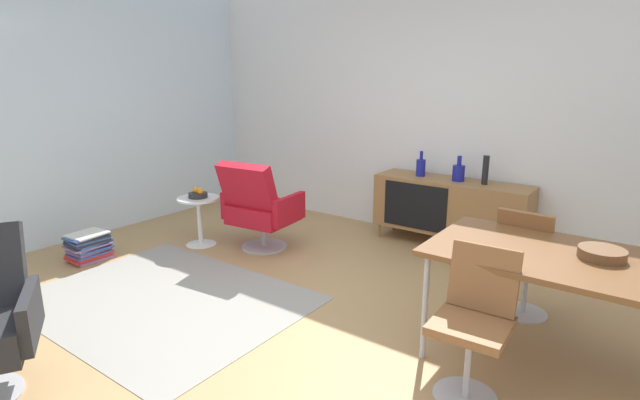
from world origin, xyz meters
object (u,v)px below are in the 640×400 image
Objects in this scene: vase_ceramic_small at (485,170)px; dining_table at (569,263)px; sideboard at (450,206)px; fruit_bowl at (198,194)px; vase_cobalt at (421,167)px; wooden_bowl_on_table at (602,254)px; dining_chair_back_left at (526,258)px; lounge_chair_red at (259,206)px; dining_chair_front_left at (475,318)px; side_table_round at (199,216)px; magazine_stack at (89,247)px; vase_sculptural_dark at (459,172)px.

dining_table is (1.06, -1.71, -0.17)m from vase_ceramic_small.
sideboard is 8.00× the size of fruit_bowl.
wooden_bowl_on_table is at bearing -40.73° from vase_cobalt.
sideboard is at bearing -0.31° from vase_cobalt.
dining_chair_back_left is 0.90× the size of lounge_chair_red.
dining_chair_back_left is 2.60m from lounge_chair_red.
dining_table is 3.57m from fruit_bowl.
wooden_bowl_on_table is 0.30× the size of dining_chair_front_left.
lounge_chair_red is 0.69m from side_table_round.
fruit_bowl is at bearing 176.84° from dining_table.
magazine_stack is at bearing -119.27° from fruit_bowl.
vase_ceramic_small is 2.29m from lounge_chair_red.
dining_chair_front_left is (-0.51, -0.64, -0.30)m from wooden_bowl_on_table.
vase_ceramic_small is at bearing 107.35° from dining_chair_front_left.
fruit_bowl is (-2.23, -1.52, -0.25)m from vase_sculptural_dark.
vase_cobalt is 2.42m from side_table_round.
vase_sculptural_dark is 1.55m from dining_chair_back_left.
dining_table is 4.00× the size of magazine_stack.
vase_cobalt is 1.04× the size of vase_sculptural_dark.
vase_cobalt reaches higher than dining_chair_back_left.
fruit_bowl is at bearing -156.40° from lounge_chair_red.
fruit_bowl is (-2.17, -1.52, 0.12)m from sideboard.
vase_ceramic_small is 1.44× the size of fruit_bowl.
dining_chair_front_left is at bearing -89.96° from dining_chair_back_left.
dining_chair_back_left reaches higher than sideboard.
lounge_chair_red reaches higher than dining_table.
wooden_bowl_on_table is at bearing 51.48° from dining_chair_front_left.
wooden_bowl_on_table is at bearing -1.83° from side_table_round.
side_table_round is at bearing -148.74° from vase_ceramic_small.
vase_sculptural_dark reaches higher than sideboard.
vase_sculptural_dark is 0.30× the size of dining_chair_back_left.
vase_ceramic_small reaches higher than side_table_round.
vase_ceramic_small reaches higher than dining_chair_front_left.
dining_table is 4.20m from magazine_stack.
lounge_chair_red reaches higher than magazine_stack.
magazine_stack is at bearing -133.29° from lounge_chair_red.
magazine_stack is (-3.04, -2.47, -0.73)m from vase_ceramic_small.
vase_ceramic_small is 2.41m from dining_chair_front_left.
lounge_chair_red is (-2.95, 0.47, -0.23)m from dining_table.
sideboard is 5.57× the size of vase_ceramic_small.
lounge_chair_red is at bearing 172.84° from wooden_bowl_on_table.
dining_chair_front_left reaches higher than dining_table.
dining_chair_back_left is at bearing 122.29° from dining_table.
vase_ceramic_small is at bearing 121.55° from dining_chair_back_left.
side_table_round is at bearing -173.55° from dining_chair_back_left.
vase_cobalt is 2.38m from fruit_bowl.
vase_sculptural_dark is 1.29× the size of fruit_bowl.
dining_chair_front_left is at bearing -21.57° from lounge_chair_red.
vase_cobalt reaches higher than sideboard.
side_table_round is at bearing -140.09° from vase_cobalt.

